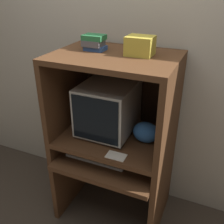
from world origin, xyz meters
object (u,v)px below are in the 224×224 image
(snack_bag, at_px, (146,132))
(book_stack, at_px, (94,42))
(keyboard, at_px, (97,157))
(mouse, at_px, (134,168))
(crt_monitor, at_px, (108,108))
(storage_box, at_px, (140,46))

(snack_bag, relative_size, book_stack, 1.26)
(keyboard, distance_m, snack_bag, 0.42)
(keyboard, relative_size, mouse, 7.56)
(mouse, bearing_deg, book_stack, 154.76)
(crt_monitor, xyz_separation_m, keyboard, (-0.02, -0.16, -0.35))
(snack_bag, height_order, book_stack, book_stack)
(keyboard, height_order, book_stack, book_stack)
(keyboard, bearing_deg, crt_monitor, 83.86)
(keyboard, bearing_deg, snack_bag, 22.59)
(crt_monitor, distance_m, storage_box, 0.53)
(crt_monitor, bearing_deg, snack_bag, -5.00)
(keyboard, bearing_deg, mouse, -1.93)
(crt_monitor, height_order, storage_box, storage_box)
(book_stack, height_order, storage_box, storage_box)
(crt_monitor, relative_size, snack_bag, 2.37)
(keyboard, distance_m, storage_box, 0.88)
(mouse, height_order, book_stack, book_stack)
(mouse, bearing_deg, crt_monitor, 148.36)
(mouse, relative_size, book_stack, 0.42)
(keyboard, height_order, storage_box, storage_box)
(crt_monitor, relative_size, storage_box, 2.58)
(keyboard, bearing_deg, book_stack, 116.42)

